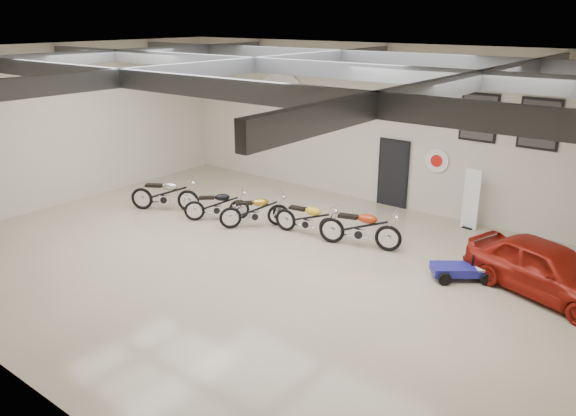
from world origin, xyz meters
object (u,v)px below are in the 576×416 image
Objects in this scene: banner_stand at (471,198)px; go_kart at (469,267)px; motorcycle_black at (217,204)px; motorcycle_yellow at (307,218)px; vintage_car at (547,269)px; motorcycle_red at (360,227)px; motorcycle_silver at (165,193)px; motorcycle_gold at (254,210)px.

banner_stand is 3.46m from go_kart.
motorcycle_yellow reaches higher than motorcycle_black.
go_kart is at bearing -61.50° from banner_stand.
motorcycle_black is 9.02m from vintage_car.
motorcycle_red is 2.99m from go_kart.
motorcycle_silver reaches higher than motorcycle_black.
motorcycle_black is 0.96× the size of motorcycle_gold.
motorcycle_silver is at bearing 148.62° from motorcycle_black.
vintage_car is at bearing -36.40° from motorcycle_black.
motorcycle_black is at bearing -18.21° from motorcycle_silver.
motorcycle_yellow is (2.83, 0.66, 0.02)m from motorcycle_black.
banner_stand is 0.91× the size of motorcycle_yellow.
motorcycle_gold is at bearing -172.87° from motorcycle_yellow.
motorcycle_red reaches higher than go_kart.
motorcycle_yellow is 0.91× the size of motorcycle_red.
motorcycle_silver is 1.09× the size of motorcycle_gold.
go_kart is 1.63m from vintage_car.
motorcycle_red is (4.40, 0.84, 0.07)m from motorcycle_black.
vintage_car is (8.96, 1.00, 0.12)m from motorcycle_black.
go_kart is at bearing -17.80° from motorcycle_red.
vintage_car is (2.80, -2.94, -0.29)m from banner_stand.
banner_stand is 7.32m from motorcycle_black.
motorcycle_silver is 0.99× the size of motorcycle_red.
motorcycle_gold is 3.19m from motorcycle_red.
motorcycle_gold is 1.62m from motorcycle_yellow.
motorcycle_silver reaches higher than motorcycle_gold.
motorcycle_gold is 0.55× the size of vintage_car.
motorcycle_red is (-1.76, -3.10, -0.33)m from banner_stand.
motorcycle_yellow is 6.14m from vintage_car.
motorcycle_silver is at bearing -175.04° from motorcycle_yellow.
motorcycle_gold is (3.15, 0.63, -0.05)m from motorcycle_silver.
banner_stand is 3.58m from motorcycle_red.
motorcycle_red reaches higher than motorcycle_gold.
go_kart is at bearing -22.66° from motorcycle_silver.
go_kart is (4.54, 0.09, -0.21)m from motorcycle_yellow.
motorcycle_silver is 10.93m from vintage_car.
motorcycle_gold reaches higher than go_kart.
banner_stand reaches higher than go_kart.
vintage_car reaches higher than motorcycle_silver.
motorcycle_black is 0.53× the size of vintage_car.
motorcycle_gold is 6.14m from go_kart.
motorcycle_gold is at bearing -18.29° from motorcycle_silver.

